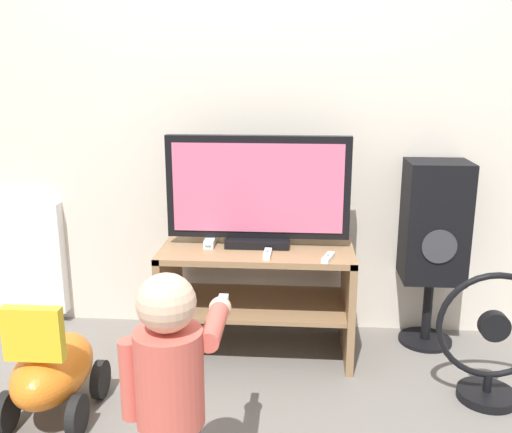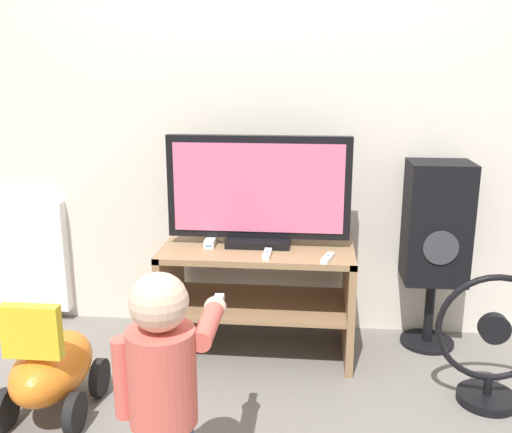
% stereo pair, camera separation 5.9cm
% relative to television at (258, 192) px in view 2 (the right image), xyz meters
% --- Properties ---
extents(ground_plane, '(16.00, 16.00, 0.00)m').
position_rel_television_xyz_m(ground_plane, '(0.00, -0.28, -0.84)').
color(ground_plane, slate).
extents(wall_back, '(10.00, 0.06, 2.60)m').
position_rel_television_xyz_m(wall_back, '(0.00, 0.31, 0.46)').
color(wall_back, silver).
rests_on(wall_back, ground_plane).
extents(tv_stand, '(0.96, 0.51, 0.57)m').
position_rel_television_xyz_m(tv_stand, '(0.00, -0.02, -0.47)').
color(tv_stand, '#93704C').
rests_on(tv_stand, ground_plane).
extents(television, '(0.91, 0.20, 0.55)m').
position_rel_television_xyz_m(television, '(0.00, 0.00, 0.00)').
color(television, black).
rests_on(television, tv_stand).
extents(game_console, '(0.05, 0.16, 0.04)m').
position_rel_television_xyz_m(game_console, '(-0.24, -0.02, -0.25)').
color(game_console, white).
rests_on(game_console, tv_stand).
extents(remote_primary, '(0.07, 0.13, 0.03)m').
position_rel_television_xyz_m(remote_primary, '(0.34, -0.22, -0.26)').
color(remote_primary, white).
rests_on(remote_primary, tv_stand).
extents(remote_secondary, '(0.04, 0.13, 0.03)m').
position_rel_television_xyz_m(remote_secondary, '(0.06, -0.18, -0.26)').
color(remote_secondary, white).
rests_on(remote_secondary, tv_stand).
extents(child, '(0.32, 0.48, 0.85)m').
position_rel_television_xyz_m(child, '(-0.19, -1.18, -0.34)').
color(child, '#3F4C72').
rests_on(child, ground_plane).
extents(speaker_tower, '(0.31, 0.28, 0.99)m').
position_rel_television_xyz_m(speaker_tower, '(0.90, 0.13, -0.19)').
color(speaker_tower, black).
rests_on(speaker_tower, ground_plane).
extents(floor_fan, '(0.50, 0.26, 0.60)m').
position_rel_television_xyz_m(floor_fan, '(1.06, -0.42, -0.57)').
color(floor_fan, black).
rests_on(floor_fan, ground_plane).
extents(ride_on_toy, '(0.33, 0.50, 0.55)m').
position_rel_television_xyz_m(ride_on_toy, '(-0.82, -0.67, -0.63)').
color(ride_on_toy, orange).
rests_on(ride_on_toy, ground_plane).
extents(radiator, '(0.60, 0.08, 0.71)m').
position_rel_television_xyz_m(radiator, '(-1.43, 0.24, -0.46)').
color(radiator, white).
rests_on(radiator, ground_plane).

